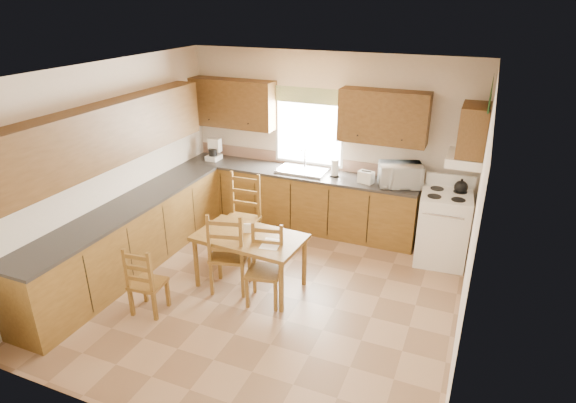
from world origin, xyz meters
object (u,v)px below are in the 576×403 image
at_px(dining_table, 250,261).
at_px(chair_near_right, 230,250).
at_px(chair_near_left, 147,279).
at_px(microwave, 400,175).
at_px(chair_far_left, 264,267).
at_px(chair_far_right, 240,216).
at_px(stove, 443,229).

xyz_separation_m(dining_table, chair_near_right, (-0.20, -0.15, 0.19)).
bearing_deg(chair_near_left, microwave, -135.54).
distance_m(chair_far_left, chair_far_right, 1.30).
relative_size(chair_near_right, chair_far_right, 0.95).
bearing_deg(chair_far_left, chair_near_left, -160.21).
relative_size(dining_table, chair_near_left, 1.52).
bearing_deg(chair_near_right, stove, -157.93).
bearing_deg(chair_far_left, microwave, 50.68).
bearing_deg(stove, chair_far_left, -139.12).
bearing_deg(chair_near_left, dining_table, -138.03).
height_order(chair_near_left, chair_far_right, chair_far_right).
xyz_separation_m(chair_near_right, chair_far_right, (-0.32, 0.88, 0.03)).
relative_size(microwave, chair_near_right, 0.51).
bearing_deg(chair_near_right, microwave, -144.11).
bearing_deg(chair_near_left, chair_far_left, -155.41).
relative_size(stove, chair_near_right, 0.91).
xyz_separation_m(stove, chair_far_left, (-1.83, -1.85, -0.01)).
height_order(dining_table, chair_near_right, chair_near_right).
bearing_deg(chair_near_left, stove, -145.80).
bearing_deg(microwave, stove, -40.91).
xyz_separation_m(microwave, chair_near_left, (-2.31, -2.80, -0.65)).
bearing_deg(chair_far_right, dining_table, -57.10).
height_order(microwave, dining_table, microwave).
height_order(stove, microwave, microwave).
distance_m(chair_near_left, chair_near_right, 1.03).
bearing_deg(chair_far_left, stove, 34.38).
bearing_deg(chair_near_right, dining_table, -158.70).
height_order(dining_table, chair_near_left, chair_near_left).
xyz_separation_m(microwave, chair_far_left, (-1.15, -2.12, -0.60)).
distance_m(chair_near_right, chair_far_left, 0.53).
bearing_deg(stove, chair_far_right, -166.55).
relative_size(chair_near_left, chair_far_left, 0.91).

